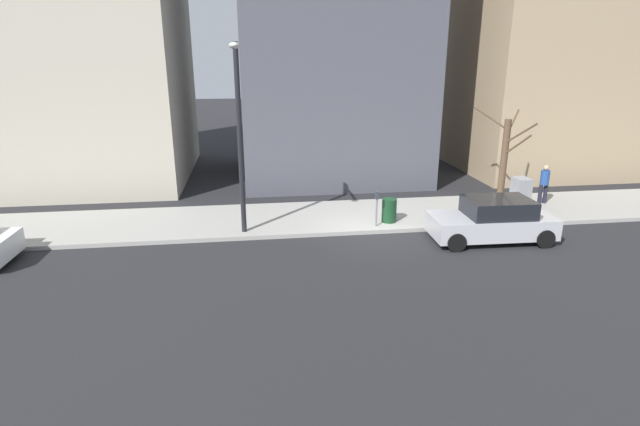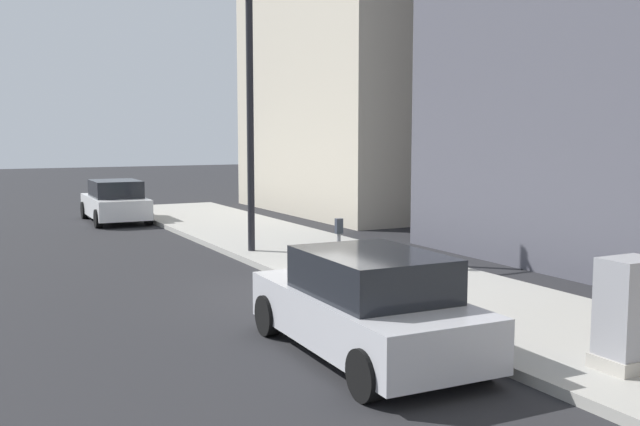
% 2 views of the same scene
% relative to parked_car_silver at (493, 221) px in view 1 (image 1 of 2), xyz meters
% --- Properties ---
extents(ground_plane, '(120.00, 120.00, 0.00)m').
position_rel_parked_car_silver_xyz_m(ground_plane, '(1.18, 3.97, -0.74)').
color(ground_plane, '#232326').
extents(sidewalk, '(4.00, 36.00, 0.15)m').
position_rel_parked_car_silver_xyz_m(sidewalk, '(3.18, 3.97, -0.66)').
color(sidewalk, '#9E9B93').
rests_on(sidewalk, ground).
extents(parked_car_silver, '(2.03, 4.25, 1.52)m').
position_rel_parked_car_silver_xyz_m(parked_car_silver, '(0.00, 0.00, 0.00)').
color(parked_car_silver, '#B7B7BC').
rests_on(parked_car_silver, ground).
extents(parking_meter, '(0.14, 0.10, 1.35)m').
position_rel_parked_car_silver_xyz_m(parking_meter, '(1.63, 3.74, 0.24)').
color(parking_meter, slate).
rests_on(parking_meter, sidewalk).
extents(utility_box, '(0.83, 0.61, 1.43)m').
position_rel_parked_car_silver_xyz_m(utility_box, '(2.48, -2.37, 0.11)').
color(utility_box, '#A8A399').
rests_on(utility_box, sidewalk).
extents(streetlamp, '(1.97, 0.32, 6.50)m').
position_rel_parked_car_silver_xyz_m(streetlamp, '(1.47, 8.59, 3.28)').
color(streetlamp, black).
rests_on(streetlamp, sidewalk).
extents(bare_tree, '(2.15, 1.94, 4.07)m').
position_rel_parked_car_silver_xyz_m(bare_tree, '(3.78, -2.22, 1.38)').
color(bare_tree, brown).
rests_on(bare_tree, sidewalk).
extents(trash_bin, '(0.56, 0.56, 0.90)m').
position_rel_parked_car_silver_xyz_m(trash_bin, '(2.08, 3.13, -0.14)').
color(trash_bin, '#14381E').
rests_on(trash_bin, sidewalk).
extents(pedestrian_near_meter, '(0.36, 0.40, 1.66)m').
position_rel_parked_car_silver_xyz_m(pedestrian_near_meter, '(3.59, -4.05, 0.35)').
color(pedestrian_near_meter, '#1E1E2D').
rests_on(pedestrian_near_meter, sidewalk).
extents(office_tower_left, '(9.53, 9.53, 17.38)m').
position_rel_parked_car_silver_xyz_m(office_tower_left, '(11.45, -8.21, 7.95)').
color(office_tower_left, tan).
rests_on(office_tower_left, ground).
extents(office_block_center, '(9.08, 9.08, 16.08)m').
position_rel_parked_car_silver_xyz_m(office_block_center, '(11.22, 4.02, 7.31)').
color(office_block_center, '#4C4C56').
rests_on(office_block_center, ground).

